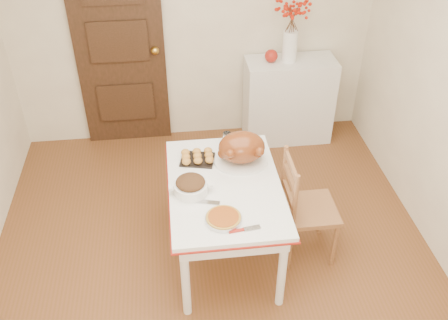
{
  "coord_description": "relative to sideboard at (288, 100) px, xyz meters",
  "views": [
    {
      "loc": [
        -0.26,
        -2.57,
        3.0
      ],
      "look_at": [
        0.09,
        0.24,
        0.9
      ],
      "focal_mm": 40.1,
      "sensor_mm": 36.0,
      "label": 1
    }
  ],
  "objects": [
    {
      "name": "berry_vase",
      "position": [
        -0.03,
        0.0,
        0.75
      ],
      "size": [
        0.32,
        0.32,
        0.63
      ],
      "primitive_type": null,
      "color": "white",
      "rests_on": "sideboard"
    },
    {
      "name": "floor",
      "position": [
        -0.94,
        -1.78,
        -0.44
      ],
      "size": [
        3.5,
        4.0,
        0.0
      ],
      "primitive_type": "cube",
      "color": "brown",
      "rests_on": "ground"
    },
    {
      "name": "turkey_platter",
      "position": [
        -0.7,
        -1.35,
        0.41
      ],
      "size": [
        0.44,
        0.37,
        0.26
      ],
      "primitive_type": null,
      "rotation": [
        0.0,
        0.0,
        0.11
      ],
      "color": "maroon",
      "rests_on": "kitchen_table"
    },
    {
      "name": "kitchen_table",
      "position": [
        -0.85,
        -1.59,
        -0.08
      ],
      "size": [
        0.82,
        1.2,
        0.72
      ],
      "primitive_type": null,
      "color": "white",
      "rests_on": "floor"
    },
    {
      "name": "wall_back",
      "position": [
        -0.94,
        0.22,
        0.81
      ],
      "size": [
        3.5,
        0.0,
        2.5
      ],
      "primitive_type": "cube",
      "color": "beige",
      "rests_on": "ground"
    },
    {
      "name": "shaker_pair",
      "position": [
        -0.58,
        -1.14,
        0.32
      ],
      "size": [
        0.09,
        0.05,
        0.09
      ],
      "primitive_type": null,
      "rotation": [
        0.0,
        0.0,
        -0.14
      ],
      "color": "white",
      "rests_on": "kitchen_table"
    },
    {
      "name": "door_back",
      "position": [
        -1.64,
        0.19,
        0.59
      ],
      "size": [
        0.85,
        0.06,
        2.06
      ],
      "primitive_type": "cube",
      "color": "#3F2216",
      "rests_on": "ground"
    },
    {
      "name": "rolls_tray",
      "position": [
        -1.02,
        -1.28,
        0.31
      ],
      "size": [
        0.29,
        0.25,
        0.07
      ],
      "primitive_type": null,
      "rotation": [
        0.0,
        0.0,
        -0.24
      ],
      "color": "gold",
      "rests_on": "kitchen_table"
    },
    {
      "name": "pumpkin_pie",
      "position": [
        -0.91,
        -1.97,
        0.3
      ],
      "size": [
        0.27,
        0.27,
        0.05
      ],
      "primitive_type": "cylinder",
      "rotation": [
        0.0,
        0.0,
        -0.12
      ],
      "color": "#934212",
      "rests_on": "kitchen_table"
    },
    {
      "name": "drinking_glass",
      "position": [
        -0.77,
        -1.09,
        0.33
      ],
      "size": [
        0.07,
        0.07,
        0.11
      ],
      "primitive_type": "cylinder",
      "rotation": [
        0.0,
        0.0,
        -0.14
      ],
      "color": "white",
      "rests_on": "kitchen_table"
    },
    {
      "name": "apple",
      "position": [
        -0.21,
        0.0,
        0.5
      ],
      "size": [
        0.13,
        0.13,
        0.13
      ],
      "primitive_type": "sphere",
      "color": "maroon",
      "rests_on": "sideboard"
    },
    {
      "name": "pie_server",
      "position": [
        -0.78,
        -2.07,
        0.28
      ],
      "size": [
        0.22,
        0.09,
        0.01
      ],
      "primitive_type": null,
      "rotation": [
        0.0,
        0.0,
        0.13
      ],
      "color": "silver",
      "rests_on": "kitchen_table"
    },
    {
      "name": "sideboard",
      "position": [
        0.0,
        0.0,
        0.0
      ],
      "size": [
        0.88,
        0.39,
        0.88
      ],
      "primitive_type": "cube",
      "color": "silver",
      "rests_on": "floor"
    },
    {
      "name": "chair_oak",
      "position": [
        -0.21,
        -1.63,
        0.02
      ],
      "size": [
        0.4,
        0.4,
        0.91
      ],
      "primitive_type": null,
      "rotation": [
        0.0,
        0.0,
        1.57
      ],
      "color": "#95633B",
      "rests_on": "floor"
    },
    {
      "name": "carving_knife",
      "position": [
        -1.04,
        -1.76,
        0.28
      ],
      "size": [
        0.27,
        0.13,
        0.01
      ],
      "primitive_type": null,
      "rotation": [
        0.0,
        0.0,
        -0.27
      ],
      "color": "silver",
      "rests_on": "kitchen_table"
    },
    {
      "name": "stuffing_dish",
      "position": [
        -1.1,
        -1.65,
        0.34
      ],
      "size": [
        0.36,
        0.32,
        0.12
      ],
      "primitive_type": null,
      "rotation": [
        0.0,
        0.0,
        -0.29
      ],
      "color": "brown",
      "rests_on": "kitchen_table"
    }
  ]
}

